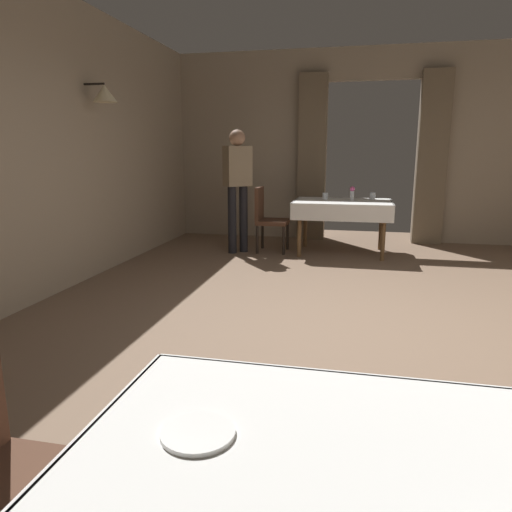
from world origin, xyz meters
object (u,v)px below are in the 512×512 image
(plate_near_b, at_px, (198,432))
(person_waiter_by_doorway, at_px, (238,181))
(flower_vase_mid, at_px, (352,193))
(dining_table_mid, at_px, (343,207))
(chair_mid_left, at_px, (267,216))
(dining_table_near, at_px, (393,511))
(glass_mid_c, at_px, (372,196))
(glass_mid_b, at_px, (325,196))

(plate_near_b, xyz_separation_m, person_waiter_by_doorway, (-1.31, 5.47, 0.27))
(plate_near_b, distance_m, flower_vase_mid, 5.84)
(dining_table_mid, height_order, flower_vase_mid, flower_vase_mid)
(flower_vase_mid, bearing_deg, dining_table_mid, -141.13)
(person_waiter_by_doorway, bearing_deg, chair_mid_left, 22.15)
(dining_table_near, height_order, dining_table_mid, same)
(glass_mid_c, distance_m, person_waiter_by_doorway, 1.96)
(dining_table_near, relative_size, chair_mid_left, 1.60)
(chair_mid_left, bearing_deg, dining_table_near, -76.40)
(glass_mid_c, bearing_deg, chair_mid_left, -164.86)
(chair_mid_left, xyz_separation_m, person_waiter_by_doorway, (-0.40, -0.16, 0.51))
(chair_mid_left, bearing_deg, dining_table_mid, 5.42)
(glass_mid_c, bearing_deg, dining_table_mid, -144.00)
(plate_near_b, bearing_deg, dining_table_mid, 88.52)
(dining_table_mid, distance_m, glass_mid_b, 0.33)
(chair_mid_left, distance_m, person_waiter_by_doorway, 0.66)
(dining_table_near, relative_size, glass_mid_c, 15.20)
(dining_table_near, distance_m, glass_mid_c, 6.07)
(chair_mid_left, bearing_deg, glass_mid_c, 15.14)
(flower_vase_mid, xyz_separation_m, person_waiter_by_doorway, (-1.58, -0.36, 0.17))
(flower_vase_mid, bearing_deg, plate_near_b, -92.66)
(glass_mid_c, height_order, person_waiter_by_doorway, person_waiter_by_doorway)
(chair_mid_left, xyz_separation_m, plate_near_b, (0.91, -5.63, 0.24))
(flower_vase_mid, bearing_deg, dining_table_near, -88.16)
(dining_table_near, height_order, plate_near_b, plate_near_b)
(dining_table_mid, height_order, person_waiter_by_doorway, person_waiter_by_doorway)
(dining_table_mid, xyz_separation_m, person_waiter_by_doorway, (-1.46, -0.26, 0.36))
(glass_mid_b, bearing_deg, person_waiter_by_doorway, -160.48)
(dining_table_mid, height_order, glass_mid_c, glass_mid_c)
(plate_near_b, height_order, flower_vase_mid, flower_vase_mid)
(dining_table_mid, height_order, chair_mid_left, chair_mid_left)
(flower_vase_mid, xyz_separation_m, glass_mid_c, (0.29, 0.20, -0.06))
(dining_table_near, distance_m, glass_mid_b, 5.96)
(chair_mid_left, bearing_deg, plate_near_b, -80.81)
(dining_table_mid, relative_size, plate_near_b, 7.40)
(plate_near_b, bearing_deg, dining_table_near, -4.20)
(flower_vase_mid, distance_m, person_waiter_by_doorway, 1.63)
(dining_table_near, height_order, chair_mid_left, chair_mid_left)
(dining_table_mid, bearing_deg, dining_table_near, -86.92)
(flower_vase_mid, height_order, glass_mid_c, flower_vase_mid)
(dining_table_near, xyz_separation_m, chair_mid_left, (-1.37, 5.67, -0.13))
(dining_table_near, bearing_deg, person_waiter_by_doorway, 107.79)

